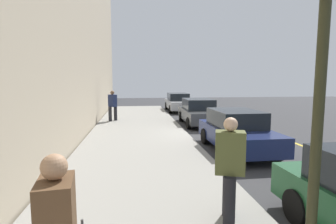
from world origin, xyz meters
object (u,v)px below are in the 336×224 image
at_px(pedestrian_navy_coat, 113,105).
at_px(traffic_light_pole, 323,51).
at_px(pedestrian_olive_coat, 230,167).
at_px(parked_car_navy, 237,131).
at_px(parked_car_charcoal, 199,112).
at_px(parked_car_silver, 178,102).

bearing_deg(pedestrian_navy_coat, traffic_light_pole, 13.53).
bearing_deg(traffic_light_pole, pedestrian_olive_coat, -165.69).
bearing_deg(pedestrian_navy_coat, parked_car_navy, 35.10).
xyz_separation_m(parked_car_charcoal, parked_car_navy, (6.11, 0.00, -0.00)).
relative_size(pedestrian_navy_coat, pedestrian_olive_coat, 0.99).
distance_m(parked_car_silver, traffic_light_pole, 20.24).
bearing_deg(traffic_light_pole, pedestrian_navy_coat, -166.47).
distance_m(parked_car_silver, pedestrian_navy_coat, 7.84).
xyz_separation_m(parked_car_navy, pedestrian_olive_coat, (5.16, -2.13, 0.38)).
bearing_deg(pedestrian_olive_coat, parked_car_silver, 173.67).
distance_m(parked_car_silver, parked_car_charcoal, 7.15).
xyz_separation_m(parked_car_silver, traffic_light_pole, (20.06, -1.63, 2.19)).
bearing_deg(parked_car_silver, parked_car_charcoal, 0.69).
height_order(parked_car_silver, parked_car_navy, same).
xyz_separation_m(pedestrian_olive_coat, traffic_light_pole, (1.64, 0.42, 1.81)).
bearing_deg(parked_car_silver, traffic_light_pole, -4.63).
xyz_separation_m(parked_car_charcoal, traffic_light_pole, (12.91, -1.71, 2.19)).
bearing_deg(pedestrian_navy_coat, parked_car_charcoal, 77.52).
bearing_deg(traffic_light_pole, parked_car_navy, 165.87).
distance_m(pedestrian_olive_coat, traffic_light_pole, 2.48).
bearing_deg(traffic_light_pole, parked_car_charcoal, 172.45).
bearing_deg(parked_car_navy, traffic_light_pole, -14.13).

